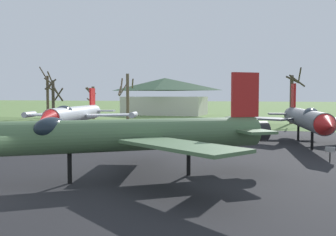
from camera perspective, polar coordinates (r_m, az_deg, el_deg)
name	(u,v)px	position (r m, az deg, el deg)	size (l,w,h in m)	color
asphalt_apron	(121,152)	(28.46, -7.23, -5.20)	(86.55, 44.71, 0.05)	black
grass_verge_strip	(212,125)	(54.99, 6.71, -1.08)	(146.55, 12.00, 0.06)	#4F6B36
jet_fighter_front_left	(120,135)	(18.77, -7.26, -2.51)	(14.72, 13.30, 5.53)	#4C6B47
jet_fighter_front_right	(75,114)	(39.79, -13.96, 0.58)	(12.37, 17.02, 5.21)	silver
info_placard_front_right	(47,140)	(32.73, -17.97, -3.17)	(0.57, 0.31, 1.00)	black
jet_fighter_rear_left	(305,118)	(34.15, 20.17, -0.03)	(13.50, 16.51, 5.52)	#565B60
info_placard_rear_left	(330,152)	(26.03, 23.41, -4.82)	(0.63, 0.32, 1.03)	black
bare_tree_far_left	(48,93)	(76.50, -17.78, 3.66)	(2.62, 2.40, 9.93)	brown
bare_tree_left_of_center	(54,97)	(71.72, -16.92, 3.01)	(3.21, 3.06, 7.48)	#42382D
bare_tree_center	(93,101)	(70.34, -11.38, 2.51)	(2.16, 1.42, 6.02)	brown
bare_tree_right_of_center	(127,95)	(67.71, -6.32, 3.57)	(3.33, 3.27, 8.26)	brown
bare_tree_far_right	(292,96)	(60.43, 18.39, 3.25)	(2.86, 3.39, 8.57)	#42382D
visitor_building	(165,96)	(85.94, -0.48, 3.29)	(19.46, 11.75, 8.41)	beige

